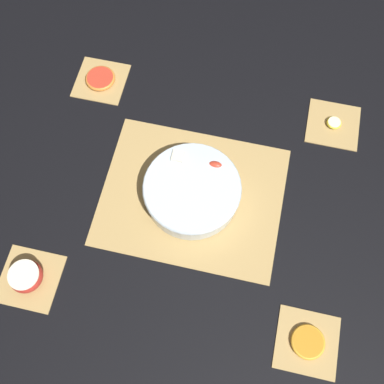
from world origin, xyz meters
The scene contains 11 objects.
ground_plane centered at (0.00, 0.00, 0.00)m, with size 6.00×6.00×0.00m, color black.
bamboo_mat_center centered at (0.00, 0.00, 0.00)m, with size 0.45×0.36×0.01m.
coaster_mat_near_left centered at (-0.33, -0.29, 0.00)m, with size 0.14×0.14×0.01m.
coaster_mat_near_right centered at (0.33, -0.29, 0.00)m, with size 0.14×0.14×0.01m.
coaster_mat_far_left centered at (-0.33, 0.29, 0.00)m, with size 0.14×0.14×0.01m.
coaster_mat_far_right centered at (0.33, 0.29, 0.00)m, with size 0.14×0.14×0.01m.
fruit_salad_bowl centered at (0.00, 0.00, 0.04)m, with size 0.24×0.24×0.06m.
apple_half centered at (0.33, 0.29, 0.03)m, with size 0.08×0.08×0.04m.
orange_slice_whole centered at (-0.33, 0.29, 0.01)m, with size 0.08×0.08×0.01m.
banana_coin_single centered at (-0.33, -0.29, 0.01)m, with size 0.04×0.04×0.01m.
grapefruit_slice centered at (0.33, -0.29, 0.01)m, with size 0.08×0.08×0.01m.
Camera 1 is at (-0.09, 0.40, 1.05)m, focal length 42.00 mm.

